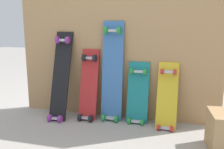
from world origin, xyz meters
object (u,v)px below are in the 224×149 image
(skateboard_yellow, at_px, (167,100))
(skateboard_blue, at_px, (112,75))
(skateboard_red, at_px, (88,88))
(skateboard_black, at_px, (60,79))
(skateboard_teal, at_px, (138,96))

(skateboard_yellow, bearing_deg, skateboard_blue, 174.98)
(skateboard_red, height_order, skateboard_blue, skateboard_blue)
(skateboard_black, bearing_deg, skateboard_teal, 5.79)
(skateboard_black, distance_m, skateboard_teal, 0.76)
(skateboard_red, xyz_separation_m, skateboard_teal, (0.47, 0.03, -0.05))
(skateboard_red, bearing_deg, skateboard_teal, 3.69)
(skateboard_teal, bearing_deg, skateboard_blue, 178.30)
(skateboard_blue, distance_m, skateboard_yellow, 0.55)
(skateboard_teal, height_order, skateboard_yellow, skateboard_yellow)
(skateboard_blue, height_order, skateboard_teal, skateboard_blue)
(skateboard_blue, bearing_deg, skateboard_yellow, -5.02)
(skateboard_black, height_order, skateboard_blue, skateboard_blue)
(skateboard_red, xyz_separation_m, skateboard_yellow, (0.74, -0.01, -0.05))
(skateboard_black, xyz_separation_m, skateboard_yellow, (1.01, 0.04, -0.13))
(skateboard_black, xyz_separation_m, skateboard_blue, (0.49, 0.08, 0.05))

